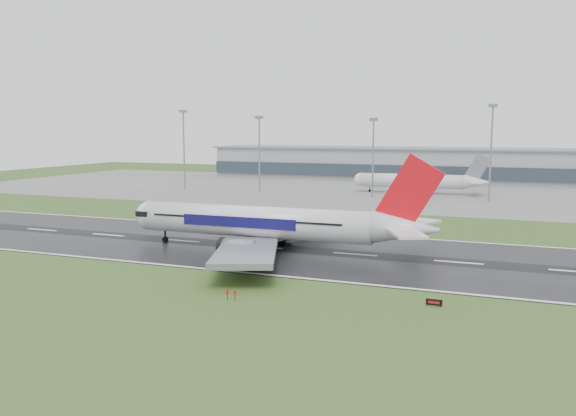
% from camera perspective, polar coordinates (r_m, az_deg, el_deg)
% --- Properties ---
extents(ground, '(520.00, 520.00, 0.00)m').
position_cam_1_polar(ground, '(119.51, 6.46, -4.48)').
color(ground, '#304C1C').
rests_on(ground, ground).
extents(runway, '(400.00, 45.00, 0.10)m').
position_cam_1_polar(runway, '(119.50, 6.46, -4.46)').
color(runway, black).
rests_on(runway, ground).
extents(apron, '(400.00, 130.00, 0.08)m').
position_cam_1_polar(apron, '(241.18, 14.12, 1.45)').
color(apron, slate).
rests_on(apron, ground).
extents(terminal, '(240.00, 36.00, 15.00)m').
position_cam_1_polar(terminal, '(300.03, 15.63, 3.99)').
color(terminal, gray).
rests_on(terminal, ground).
extents(main_airliner, '(66.68, 63.59, 19.42)m').
position_cam_1_polar(main_airliner, '(120.85, -1.28, 0.42)').
color(main_airliner, silver).
rests_on(main_airliner, runway).
extents(parked_airliner, '(53.97, 50.47, 15.36)m').
position_cam_1_polar(parked_airliner, '(235.09, 12.31, 3.24)').
color(parked_airliner, silver).
rests_on(parked_airliner, apron).
extents(runway_sign, '(2.31, 0.48, 1.04)m').
position_cam_1_polar(runway_sign, '(87.44, 13.85, -8.82)').
color(runway_sign, black).
rests_on(runway_sign, ground).
extents(floodmast_0, '(0.64, 0.64, 31.53)m').
position_cam_1_polar(floodmast_0, '(249.31, -9.96, 5.39)').
color(floodmast_0, gray).
rests_on(floodmast_0, ground).
extents(floodmast_1, '(0.64, 0.64, 28.78)m').
position_cam_1_polar(floodmast_1, '(233.58, -2.77, 5.01)').
color(floodmast_1, gray).
rests_on(floodmast_1, ground).
extents(floodmast_2, '(0.64, 0.64, 27.74)m').
position_cam_1_polar(floodmast_2, '(219.08, 8.16, 4.64)').
color(floodmast_2, gray).
rests_on(floodmast_2, ground).
extents(floodmast_3, '(0.64, 0.64, 32.09)m').
position_cam_1_polar(floodmast_3, '(213.43, 18.90, 4.81)').
color(floodmast_3, gray).
rests_on(floodmast_3, ground).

